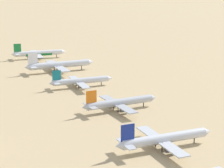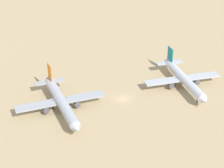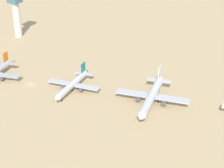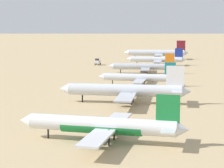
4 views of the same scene
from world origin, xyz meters
name	(u,v)px [view 2 (image 2 of 4)]	position (x,y,z in m)	size (l,w,h in m)	color
ground_plane	(122,99)	(0.00, 0.00, 0.00)	(1800.00, 1800.00, 0.00)	tan
parked_jet_2	(61,101)	(3.43, -19.74, 3.30)	(33.82, 27.69, 9.80)	#B2B7C1
parked_jet_3	(183,79)	(-4.14, 21.55, 3.14)	(32.40, 26.37, 9.34)	silver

